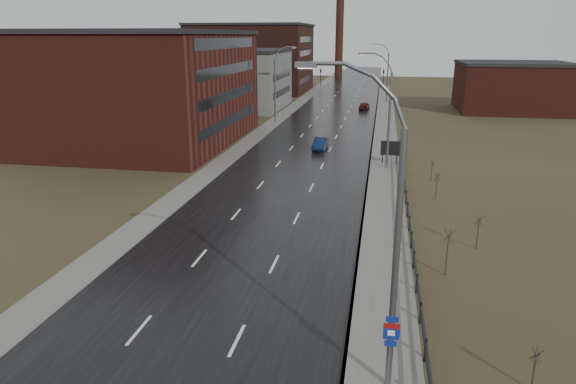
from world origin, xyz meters
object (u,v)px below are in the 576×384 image
at_px(car_near, 320,144).
at_px(car_far, 364,106).
at_px(streetlight_main, 388,240).
at_px(billboard, 390,149).

bearing_deg(car_near, car_far, 85.71).
relative_size(streetlight_main, billboard, 4.77).
height_order(car_near, car_far, car_far).
relative_size(streetlight_main, car_near, 2.91).
bearing_deg(billboard, car_far, 95.86).
xyz_separation_m(streetlight_main, car_far, (-3.58, 76.81, -5.35)).
bearing_deg(streetlight_main, billboard, 89.00).
xyz_separation_m(billboard, car_near, (-7.94, 6.08, -1.02)).
height_order(streetlight_main, billboard, streetlight_main).
xyz_separation_m(car_near, car_far, (3.72, 34.92, 0.02)).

